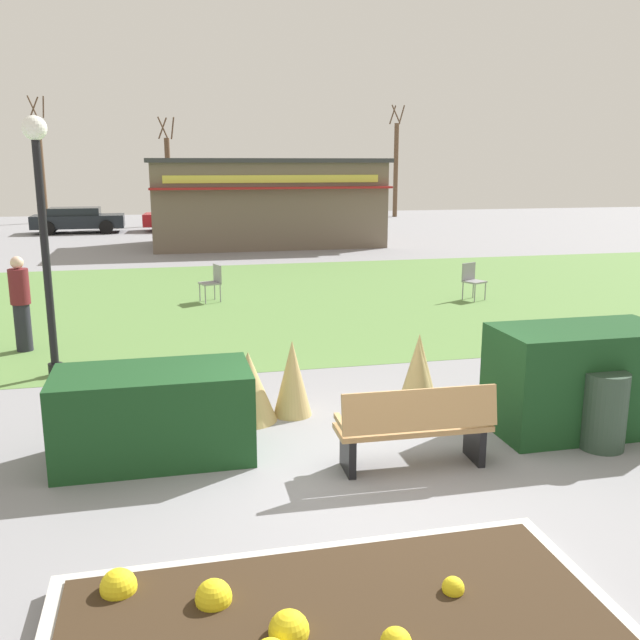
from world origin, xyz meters
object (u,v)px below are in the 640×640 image
object	(u,v)px
trash_bin	(604,411)
parked_car_west_slot	(78,219)
park_bench	(415,427)
cafe_chair_east	(213,280)
tree_center_bg	(396,168)
tree_left_bg	(42,167)
parked_car_center_slot	(187,217)
cafe_chair_west	(472,278)
person_strolling	(21,303)
lamppost_mid	(42,216)
tree_right_bg	(168,179)
food_kiosk	(265,202)

from	to	relation	value
trash_bin	parked_car_west_slot	xyz separation A→B (m)	(-8.78, 28.36, 0.18)
trash_bin	parked_car_west_slot	bearing A→B (deg)	107.20
park_bench	cafe_chair_east	bearing A→B (deg)	98.10
cafe_chair_east	tree_center_bg	world-z (taller)	tree_center_bg
tree_left_bg	tree_center_bg	xyz separation A→B (m)	(20.51, -0.07, -0.06)
tree_center_bg	cafe_chair_east	bearing A→B (deg)	-117.80
parked_car_center_slot	cafe_chair_east	bearing A→B (deg)	-90.35
parked_car_center_slot	tree_left_bg	size ratio (longest dim) A/B	0.64
trash_bin	parked_car_center_slot	size ratio (longest dim) A/B	0.21
tree_left_bg	cafe_chair_west	bearing A→B (deg)	-62.47
person_strolling	tree_center_bg	size ratio (longest dim) A/B	0.25
lamppost_mid	parked_car_west_slot	world-z (taller)	lamppost_mid
cafe_chair_west	parked_car_center_slot	bearing A→B (deg)	107.15
parked_car_west_slot	tree_left_bg	distance (m)	7.27
cafe_chair_west	park_bench	bearing A→B (deg)	-118.38
parked_car_west_slot	lamppost_mid	bearing A→B (deg)	-84.88
cafe_chair_east	parked_car_center_slot	world-z (taller)	parked_car_center_slot
parked_car_west_slot	tree_center_bg	distance (m)	19.35
park_bench	tree_right_bg	size ratio (longest dim) A/B	0.30
cafe_chair_west	tree_left_bg	world-z (taller)	tree_left_bg
trash_bin	person_strolling	world-z (taller)	person_strolling
tree_right_bg	park_bench	bearing A→B (deg)	-86.28
trash_bin	parked_car_center_slot	world-z (taller)	parked_car_center_slot
person_strolling	parked_car_center_slot	xyz separation A→B (m)	(3.74, 22.26, -0.22)
parked_car_west_slot	tree_right_bg	bearing A→B (deg)	37.26
cafe_chair_west	person_strolling	bearing A→B (deg)	-164.85
parked_car_west_slot	parked_car_center_slot	xyz separation A→B (m)	(5.14, 0.00, 0.00)
park_bench	tree_left_bg	world-z (taller)	tree_left_bg
tree_right_bg	cafe_chair_east	bearing A→B (deg)	-88.29
park_bench	cafe_chair_east	xyz separation A→B (m)	(-1.41, 9.94, 0.05)
trash_bin	tree_center_bg	distance (m)	36.06
trash_bin	parked_car_west_slot	size ratio (longest dim) A/B	0.22
tree_left_bg	trash_bin	bearing A→B (deg)	-72.22
park_bench	parked_car_west_slot	distance (m)	29.12
lamppost_mid	tree_center_bg	bearing A→B (deg)	62.21
tree_left_bg	park_bench	bearing A→B (deg)	-75.78
parked_car_center_slot	tree_left_bg	world-z (taller)	tree_left_bg
parked_car_center_slot	tree_center_bg	world-z (taller)	tree_center_bg
cafe_chair_west	food_kiosk	bearing A→B (deg)	103.88
trash_bin	tree_right_bg	xyz separation A→B (m)	(-4.40, 31.69, 1.99)
park_bench	tree_center_bg	distance (m)	36.77
cafe_chair_east	tree_left_bg	world-z (taller)	tree_left_bg
cafe_chair_west	tree_right_bg	distance (m)	24.00
park_bench	food_kiosk	xyz separation A→B (m)	(1.59, 21.59, 1.25)
cafe_chair_west	tree_left_bg	xyz separation A→B (m)	(-13.58, 26.05, 2.51)
park_bench	tree_right_bg	distance (m)	31.86
lamppost_mid	trash_bin	size ratio (longest dim) A/B	4.28
lamppost_mid	parked_car_west_slot	distance (m)	24.11
cafe_chair_west	tree_left_bg	distance (m)	29.48
park_bench	parked_car_west_slot	size ratio (longest dim) A/B	0.41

